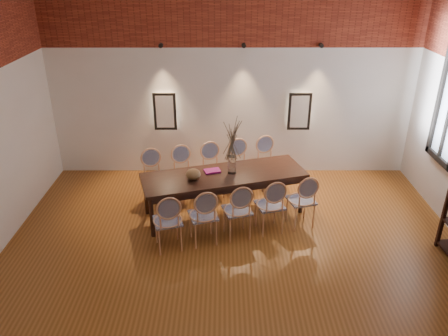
{
  "coord_description": "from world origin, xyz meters",
  "views": [
    {
      "loc": [
        -0.16,
        -4.64,
        3.96
      ],
      "look_at": [
        -0.16,
        1.43,
        1.05
      ],
      "focal_mm": 35.0,
      "sensor_mm": 36.0,
      "label": 1
    }
  ],
  "objects_px": {
    "book": "(212,171)",
    "chair_near_e": "(301,200)",
    "chair_far_b": "(184,175)",
    "vase": "(232,165)",
    "bowl": "(193,174)",
    "chair_far_d": "(241,167)",
    "chair_near_c": "(237,210)",
    "chair_far_c": "(213,171)",
    "dining_table": "(224,194)",
    "chair_far_a": "(154,179)",
    "chair_near_a": "(168,221)",
    "chair_far_e": "(268,164)",
    "chair_near_d": "(270,205)",
    "chair_near_b": "(203,215)"
  },
  "relations": [
    {
      "from": "book",
      "to": "chair_near_e",
      "type": "bearing_deg",
      "value": -17.75
    },
    {
      "from": "chair_far_b",
      "to": "book",
      "type": "xyz_separation_m",
      "value": [
        0.52,
        -0.45,
        0.3
      ]
    },
    {
      "from": "vase",
      "to": "bowl",
      "type": "bearing_deg",
      "value": -159.25
    },
    {
      "from": "vase",
      "to": "book",
      "type": "distance_m",
      "value": 0.36
    },
    {
      "from": "chair_far_d",
      "to": "book",
      "type": "relative_size",
      "value": 3.62
    },
    {
      "from": "vase",
      "to": "chair_near_c",
      "type": "bearing_deg",
      "value": -84.35
    },
    {
      "from": "chair_far_b",
      "to": "chair_far_c",
      "type": "xyz_separation_m",
      "value": [
        0.52,
        0.15,
        0.0
      ]
    },
    {
      "from": "bowl",
      "to": "dining_table",
      "type": "bearing_deg",
      "value": 21.85
    },
    {
      "from": "chair_far_a",
      "to": "book",
      "type": "relative_size",
      "value": 3.62
    },
    {
      "from": "chair_near_a",
      "to": "chair_near_e",
      "type": "bearing_deg",
      "value": -0.0
    },
    {
      "from": "chair_far_b",
      "to": "chair_far_e",
      "type": "bearing_deg",
      "value": -180.0
    },
    {
      "from": "chair_near_d",
      "to": "chair_far_c",
      "type": "xyz_separation_m",
      "value": [
        -0.92,
        1.22,
        0.0
      ]
    },
    {
      "from": "chair_far_c",
      "to": "book",
      "type": "height_order",
      "value": "chair_far_c"
    },
    {
      "from": "chair_near_d",
      "to": "vase",
      "type": "height_order",
      "value": "vase"
    },
    {
      "from": "chair_near_d",
      "to": "chair_far_a",
      "type": "height_order",
      "value": "same"
    },
    {
      "from": "chair_near_a",
      "to": "chair_near_c",
      "type": "xyz_separation_m",
      "value": [
        1.04,
        0.31,
        0.0
      ]
    },
    {
      "from": "chair_near_d",
      "to": "bowl",
      "type": "distance_m",
      "value": 1.31
    },
    {
      "from": "chair_near_a",
      "to": "chair_far_a",
      "type": "bearing_deg",
      "value": 90.0
    },
    {
      "from": "chair_near_e",
      "to": "chair_far_d",
      "type": "distance_m",
      "value": 1.53
    },
    {
      "from": "chair_near_c",
      "to": "chair_near_e",
      "type": "xyz_separation_m",
      "value": [
        1.04,
        0.31,
        0.0
      ]
    },
    {
      "from": "dining_table",
      "to": "chair_near_e",
      "type": "bearing_deg",
      "value": -33.46
    },
    {
      "from": "dining_table",
      "to": "chair_far_a",
      "type": "bearing_deg",
      "value": 146.54
    },
    {
      "from": "chair_near_b",
      "to": "chair_near_c",
      "type": "distance_m",
      "value": 0.54
    },
    {
      "from": "chair_near_e",
      "to": "book",
      "type": "xyz_separation_m",
      "value": [
        -1.43,
        0.46,
        0.3
      ]
    },
    {
      "from": "chair_far_b",
      "to": "chair_near_e",
      "type": "bearing_deg",
      "value": 138.62
    },
    {
      "from": "chair_near_c",
      "to": "chair_near_e",
      "type": "bearing_deg",
      "value": 0.0
    },
    {
      "from": "chair_near_c",
      "to": "book",
      "type": "xyz_separation_m",
      "value": [
        -0.4,
        0.77,
        0.3
      ]
    },
    {
      "from": "vase",
      "to": "chair_near_a",
      "type": "bearing_deg",
      "value": -133.14
    },
    {
      "from": "chair_near_e",
      "to": "chair_near_c",
      "type": "bearing_deg",
      "value": -180.0
    },
    {
      "from": "chair_far_c",
      "to": "bowl",
      "type": "height_order",
      "value": "chair_far_c"
    },
    {
      "from": "chair_near_d",
      "to": "vase",
      "type": "xyz_separation_m",
      "value": [
        -0.59,
        0.57,
        0.43
      ]
    },
    {
      "from": "chair_far_a",
      "to": "bowl",
      "type": "xyz_separation_m",
      "value": [
        0.74,
        -0.58,
        0.37
      ]
    },
    {
      "from": "chair_far_d",
      "to": "chair_near_d",
      "type": "bearing_deg",
      "value": 90.0
    },
    {
      "from": "chair_far_b",
      "to": "chair_near_c",
      "type": "bearing_deg",
      "value": 110.72
    },
    {
      "from": "chair_near_e",
      "to": "chair_far_b",
      "type": "height_order",
      "value": "same"
    },
    {
      "from": "chair_far_c",
      "to": "book",
      "type": "xyz_separation_m",
      "value": [
        0.01,
        -0.6,
        0.3
      ]
    },
    {
      "from": "dining_table",
      "to": "chair_far_d",
      "type": "height_order",
      "value": "chair_far_d"
    },
    {
      "from": "dining_table",
      "to": "chair_far_c",
      "type": "bearing_deg",
      "value": 90.0
    },
    {
      "from": "chair_far_d",
      "to": "chair_far_e",
      "type": "xyz_separation_m",
      "value": [
        0.52,
        0.15,
        0.0
      ]
    },
    {
      "from": "dining_table",
      "to": "chair_near_c",
      "type": "distance_m",
      "value": 0.72
    },
    {
      "from": "chair_far_c",
      "to": "vase",
      "type": "xyz_separation_m",
      "value": [
        0.33,
        -0.65,
        0.43
      ]
    },
    {
      "from": "chair_near_b",
      "to": "chair_far_e",
      "type": "xyz_separation_m",
      "value": [
        1.15,
        1.83,
        0.0
      ]
    },
    {
      "from": "chair_near_c",
      "to": "chair_near_d",
      "type": "distance_m",
      "value": 0.54
    },
    {
      "from": "dining_table",
      "to": "chair_near_e",
      "type": "relative_size",
      "value": 2.87
    },
    {
      "from": "chair_far_a",
      "to": "chair_far_d",
      "type": "relative_size",
      "value": 1.0
    },
    {
      "from": "chair_near_a",
      "to": "chair_far_d",
      "type": "bearing_deg",
      "value": 41.38
    },
    {
      "from": "chair_near_b",
      "to": "vase",
      "type": "xyz_separation_m",
      "value": [
        0.45,
        0.88,
        0.43
      ]
    },
    {
      "from": "chair_near_a",
      "to": "chair_near_d",
      "type": "bearing_deg",
      "value": 0.0
    },
    {
      "from": "chair_near_b",
      "to": "chair_far_b",
      "type": "distance_m",
      "value": 1.43
    },
    {
      "from": "chair_near_c",
      "to": "book",
      "type": "bearing_deg",
      "value": 101.02
    }
  ]
}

